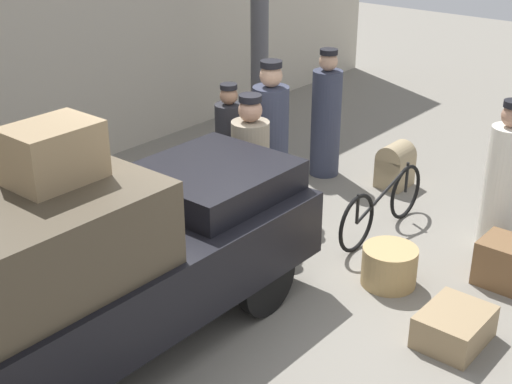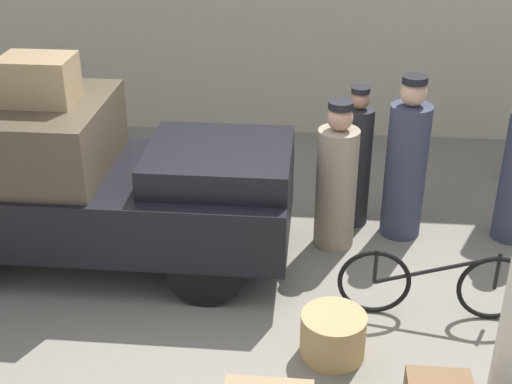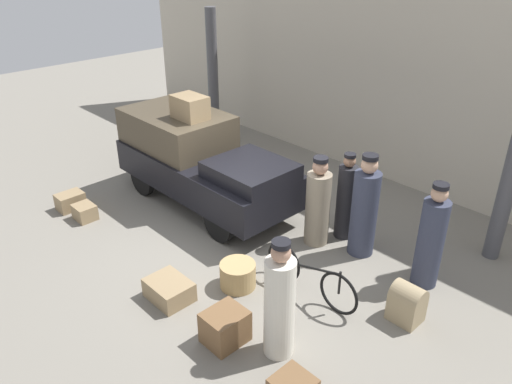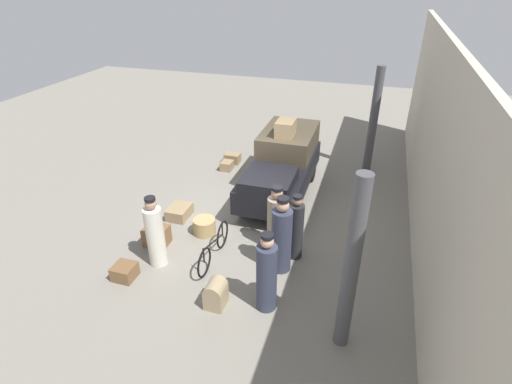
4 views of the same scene
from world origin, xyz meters
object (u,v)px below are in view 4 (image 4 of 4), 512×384
at_px(porter_carrying_trunk, 282,238).
at_px(suitcase_black_upright, 157,236).
at_px(conductor_in_dark_uniform, 155,234).
at_px(trunk_umber_medium, 227,166).
at_px(porter_with_bicycle, 296,229).
at_px(trunk_large_brown, 125,272).
at_px(wicker_basket, 204,226).
at_px(truck, 283,164).
at_px(porter_standing_middle, 267,275).
at_px(trunk_barrel_dark, 216,293).
at_px(suitcase_tan_flat, 233,158).
at_px(suitcase_small_leather, 179,212).
at_px(bicycle, 214,247).
at_px(porter_lifting_near_truck, 276,221).
at_px(trunk_on_truck_roof, 286,128).

height_order(porter_carrying_trunk, suitcase_black_upright, porter_carrying_trunk).
bearing_deg(conductor_in_dark_uniform, trunk_umber_medium, -177.42).
xyz_separation_m(porter_with_bicycle, trunk_large_brown, (1.79, -3.29, -0.57)).
relative_size(wicker_basket, trunk_umber_medium, 1.34).
bearing_deg(wicker_basket, conductor_in_dark_uniform, -20.86).
bearing_deg(conductor_in_dark_uniform, suitcase_black_upright, -148.21).
bearing_deg(truck, porter_standing_middle, 10.09).
height_order(wicker_basket, porter_standing_middle, porter_standing_middle).
distance_m(porter_with_bicycle, trunk_large_brown, 3.78).
bearing_deg(wicker_basket, trunk_barrel_dark, 28.60).
xyz_separation_m(porter_standing_middle, trunk_large_brown, (0.09, -3.09, -0.62)).
bearing_deg(porter_with_bicycle, suitcase_tan_flat, -144.48).
bearing_deg(porter_with_bicycle, trunk_barrel_dark, -30.21).
bearing_deg(suitcase_small_leather, wicker_basket, 62.72).
distance_m(bicycle, suitcase_black_upright, 1.54).
distance_m(porter_with_bicycle, suitcase_tan_flat, 5.33).
distance_m(porter_lifting_near_truck, porter_carrying_trunk, 0.79).
relative_size(truck, conductor_in_dark_uniform, 2.33).
relative_size(porter_lifting_near_truck, suitcase_black_upright, 2.96).
bearing_deg(porter_standing_middle, suitcase_small_leather, -128.18).
distance_m(porter_with_bicycle, porter_standing_middle, 1.71).
relative_size(porter_standing_middle, suitcase_black_upright, 3.15).
bearing_deg(wicker_basket, suitcase_black_upright, -50.08).
relative_size(bicycle, trunk_umber_medium, 4.20).
xyz_separation_m(truck, suitcase_small_leather, (2.11, -2.26, -0.77)).
relative_size(suitcase_black_upright, trunk_on_truck_roof, 0.82).
distance_m(suitcase_black_upright, trunk_large_brown, 1.27).
xyz_separation_m(suitcase_small_leather, suitcase_tan_flat, (-3.60, 0.18, 0.01)).
height_order(porter_with_bicycle, trunk_on_truck_roof, trunk_on_truck_roof).
bearing_deg(trunk_umber_medium, wicker_basket, 11.89).
relative_size(porter_lifting_near_truck, trunk_umber_medium, 3.92).
height_order(porter_with_bicycle, conductor_in_dark_uniform, conductor_in_dark_uniform).
relative_size(conductor_in_dark_uniform, suitcase_small_leather, 2.53).
bearing_deg(trunk_on_truck_roof, trunk_barrel_dark, -1.60).
bearing_deg(trunk_on_truck_roof, truck, -0.00).
distance_m(wicker_basket, suitcase_black_upright, 1.17).
xyz_separation_m(porter_carrying_trunk, suitcase_small_leather, (-1.23, -3.06, -0.66)).
height_order(trunk_barrel_dark, trunk_on_truck_roof, trunk_on_truck_roof).
distance_m(porter_carrying_trunk, trunk_barrel_dark, 1.79).
bearing_deg(truck, bicycle, -11.39).
height_order(suitcase_black_upright, trunk_umber_medium, suitcase_black_upright).
height_order(wicker_basket, suitcase_tan_flat, wicker_basket).
height_order(suitcase_small_leather, trunk_on_truck_roof, trunk_on_truck_roof).
xyz_separation_m(trunk_large_brown, trunk_on_truck_roof, (-4.81, 2.29, 1.75)).
relative_size(conductor_in_dark_uniform, porter_standing_middle, 0.98).
height_order(trunk_large_brown, trunk_umber_medium, trunk_large_brown).
xyz_separation_m(conductor_in_dark_uniform, porter_carrying_trunk, (-0.62, 2.65, 0.04)).
height_order(conductor_in_dark_uniform, trunk_on_truck_roof, trunk_on_truck_roof).
distance_m(porter_lifting_near_truck, trunk_barrel_dark, 2.30).
distance_m(bicycle, wicker_basket, 1.10).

